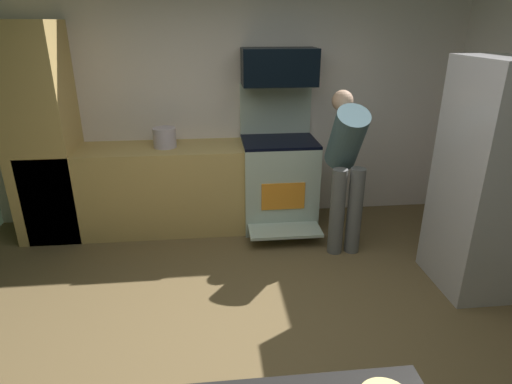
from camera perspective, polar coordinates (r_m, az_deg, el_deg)
The scene contains 9 objects.
ground_plane at distance 3.08m, azimuth 0.26°, elevation -20.81°, with size 5.20×4.80×0.02m, color brown.
wall_back at distance 4.66m, azimuth -2.96°, elevation 12.25°, with size 5.20×0.12×2.60m, color silver.
lower_cabinet_run at distance 4.58m, azimuth -13.79°, elevation 0.39°, with size 2.40×0.60×0.90m, color tan.
cabinet_column at distance 4.66m, azimuth -26.83°, elevation 6.76°, with size 0.60×0.60×2.10m, color tan.
oven_range at distance 4.55m, azimuth 3.00°, elevation 1.67°, with size 0.76×0.95×1.49m.
microwave at distance 4.38m, azimuth 3.11°, elevation 16.44°, with size 0.74×0.38×0.36m, color black.
refrigerator at distance 3.87m, azimuth 30.54°, elevation 1.41°, with size 0.88×0.73×1.86m.
person_cook at distance 4.02m, azimuth 11.99°, elevation 4.04°, with size 0.31×0.59×1.50m.
stock_pot at distance 4.39m, azimuth -12.17°, elevation 7.16°, with size 0.23×0.23×0.20m, color #C1B3C6.
Camera 1 is at (-0.25, -2.25, 2.08)m, focal length 29.78 mm.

